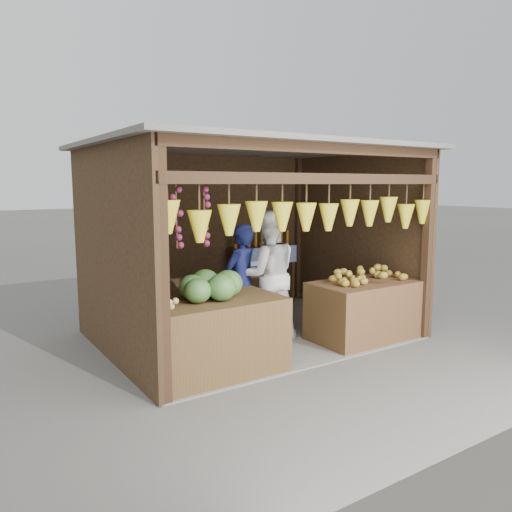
{
  "coord_description": "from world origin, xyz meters",
  "views": [
    {
      "loc": [
        -3.74,
        -5.81,
        2.14
      ],
      "look_at": [
        0.01,
        -0.1,
        1.15
      ],
      "focal_mm": 35.0,
      "sensor_mm": 36.0,
      "label": 1
    }
  ],
  "objects_px": {
    "counter_left": "(213,338)",
    "counter_right": "(366,310)",
    "man_standing": "(241,283)",
    "vendor_seated": "(130,290)",
    "woman_standing": "(268,275)"
  },
  "relations": [
    {
      "from": "counter_right",
      "to": "man_standing",
      "type": "height_order",
      "value": "man_standing"
    },
    {
      "from": "man_standing",
      "to": "counter_right",
      "type": "bearing_deg",
      "value": 128.0
    },
    {
      "from": "counter_left",
      "to": "counter_right",
      "type": "bearing_deg",
      "value": 0.32
    },
    {
      "from": "counter_right",
      "to": "vendor_seated",
      "type": "distance_m",
      "value": 3.19
    },
    {
      "from": "vendor_seated",
      "to": "counter_left",
      "type": "bearing_deg",
      "value": 121.42
    },
    {
      "from": "counter_left",
      "to": "vendor_seated",
      "type": "relative_size",
      "value": 1.5
    },
    {
      "from": "woman_standing",
      "to": "counter_left",
      "type": "bearing_deg",
      "value": 51.41
    },
    {
      "from": "man_standing",
      "to": "vendor_seated",
      "type": "bearing_deg",
      "value": -34.22
    },
    {
      "from": "man_standing",
      "to": "vendor_seated",
      "type": "xyz_separation_m",
      "value": [
        -1.43,
        0.34,
        0.01
      ]
    },
    {
      "from": "counter_right",
      "to": "vendor_seated",
      "type": "height_order",
      "value": "vendor_seated"
    },
    {
      "from": "counter_left",
      "to": "man_standing",
      "type": "height_order",
      "value": "man_standing"
    },
    {
      "from": "vendor_seated",
      "to": "man_standing",
      "type": "bearing_deg",
      "value": 176.06
    },
    {
      "from": "counter_left",
      "to": "vendor_seated",
      "type": "xyz_separation_m",
      "value": [
        -0.5,
        1.25,
        0.38
      ]
    },
    {
      "from": "counter_right",
      "to": "vendor_seated",
      "type": "bearing_deg",
      "value": 156.97
    },
    {
      "from": "counter_left",
      "to": "counter_right",
      "type": "distance_m",
      "value": 2.41
    }
  ]
}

